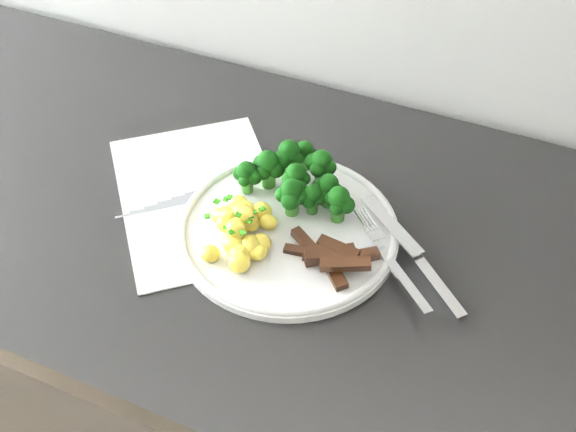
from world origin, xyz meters
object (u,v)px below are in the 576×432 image
at_px(recipe_paper, 200,195).
at_px(knife, 423,268).
at_px(counter, 329,424).
at_px(broccoli, 298,177).
at_px(plate, 288,229).
at_px(fork, 393,263).
at_px(potatoes, 242,229).
at_px(beef_strips, 331,256).

bearing_deg(recipe_paper, knife, -1.75).
bearing_deg(counter, recipe_paper, 177.86).
distance_m(broccoli, knife, 0.19).
relative_size(recipe_paper, plate, 1.27).
bearing_deg(fork, recipe_paper, 174.80).
bearing_deg(recipe_paper, potatoes, -30.54).
relative_size(beef_strips, fork, 0.85).
height_order(counter, broccoli, broccoli).
xyz_separation_m(beef_strips, fork, (0.07, 0.02, -0.00)).
bearing_deg(knife, broccoli, 164.46).
distance_m(fork, knife, 0.04).
height_order(recipe_paper, fork, fork).
bearing_deg(recipe_paper, counter, -2.14).
bearing_deg(potatoes, fork, 8.38).
xyz_separation_m(recipe_paper, potatoes, (0.08, -0.05, 0.02)).
distance_m(counter, potatoes, 0.47).
bearing_deg(potatoes, knife, 11.06).
xyz_separation_m(recipe_paper, broccoli, (0.12, 0.04, 0.04)).
bearing_deg(knife, potatoes, -168.94).
distance_m(counter, fork, 0.45).
bearing_deg(potatoes, beef_strips, 3.35).
bearing_deg(knife, counter, 179.07).
bearing_deg(recipe_paper, fork, -5.20).
bearing_deg(beef_strips, broccoli, 132.55).
xyz_separation_m(plate, knife, (0.17, 0.01, 0.00)).
xyz_separation_m(potatoes, beef_strips, (0.11, 0.01, -0.00)).
xyz_separation_m(recipe_paper, beef_strips, (0.19, -0.04, 0.02)).
bearing_deg(beef_strips, recipe_paper, 167.41).
xyz_separation_m(beef_strips, knife, (0.10, 0.03, -0.01)).
bearing_deg(fork, knife, 24.60).
relative_size(counter, broccoli, 14.27).
distance_m(counter, plate, 0.44).
xyz_separation_m(potatoes, knife, (0.21, 0.04, -0.02)).
bearing_deg(plate, beef_strips, -23.55).
distance_m(plate, potatoes, 0.06).
relative_size(recipe_paper, potatoes, 3.12).
relative_size(recipe_paper, beef_strips, 3.11).
xyz_separation_m(counter, recipe_paper, (-0.20, 0.01, 0.43)).
height_order(plate, knife, knife).
relative_size(plate, potatoes, 2.45).
height_order(beef_strips, fork, beef_strips).
bearing_deg(counter, fork, -14.51).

